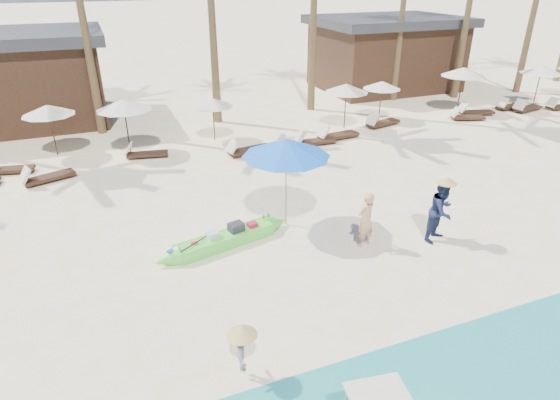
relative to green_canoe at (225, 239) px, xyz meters
name	(u,v)px	position (x,y,z in m)	size (l,w,h in m)	color
ground	(282,291)	(0.68, -2.49, -0.19)	(240.00, 240.00, 0.00)	beige
green_canoe	(225,239)	(0.00, 0.00, 0.00)	(4.49, 1.32, 0.58)	#50D440
tourist	(366,220)	(3.57, -1.39, 0.60)	(0.58, 0.38, 1.59)	tan
vendor_green	(442,211)	(5.68, -1.87, 0.70)	(0.87, 0.68, 1.79)	#161F3E
vendor_yellow	(243,350)	(-0.93, -4.61, 0.42)	(0.56, 0.32, 0.86)	gray
blue_umbrella	(286,148)	(2.00, 0.49, 2.24)	(2.50, 2.50, 2.69)	#99999E
resort_parasol_4	(48,110)	(-4.54, 9.36, 1.69)	(2.03, 2.03, 2.09)	#372016
lounger_4_left	(5,168)	(-6.26, 7.93, 0.01)	(1.84, 0.88, 0.60)	#372016
lounger_4_right	(45,177)	(-4.84, 6.53, 0.01)	(1.89, 1.12, 0.61)	#372016
resort_parasol_5	(123,104)	(-1.72, 8.50, 1.85)	(2.20, 2.20, 2.26)	#372016
lounger_5_left	(144,153)	(-1.25, 7.73, 0.00)	(1.77, 0.83, 0.58)	#372016
resort_parasol_6	(213,102)	(1.97, 8.82, 1.51)	(1.83, 1.83, 1.89)	#372016
lounger_6_left	(248,149)	(2.78, 6.55, 0.03)	(2.02, 0.88, 0.66)	#372016
lounger_6_right	(293,143)	(4.87, 6.67, 0.00)	(1.68, 0.53, 0.57)	#372016
resort_parasol_7	(346,88)	(8.21, 8.25, 1.72)	(2.06, 2.06, 2.12)	#372016
lounger_7_left	(313,140)	(5.79, 6.58, 0.01)	(1.82, 0.62, 0.61)	#372016
lounger_7_right	(336,135)	(7.03, 6.88, 0.03)	(2.04, 0.82, 0.68)	#372016
resort_parasol_8	(382,85)	(10.52, 8.83, 1.55)	(1.88, 1.88, 1.94)	#372016
lounger_8_left	(381,122)	(9.99, 7.79, 0.02)	(1.96, 1.01, 0.64)	#372016
resort_parasol_9	(464,72)	(15.28, 8.60, 1.90)	(2.26, 2.26, 2.33)	#372016
lounger_9_left	(466,116)	(14.55, 7.13, 0.00)	(1.80, 1.05, 0.58)	#372016
lounger_9_right	(474,111)	(15.57, 7.68, 0.02)	(1.97, 1.04, 0.64)	#372016
resort_parasol_10	(542,69)	(19.96, 7.90, 1.82)	(2.17, 2.17, 2.23)	#372016
lounger_10_left	(526,108)	(18.71, 7.22, 0.02)	(1.94, 0.87, 0.64)	#372016
lounger_10_right	(509,105)	(18.20, 7.91, 0.02)	(1.91, 0.77, 0.63)	#372016
lounger_11_left	(560,106)	(20.73, 6.84, 0.01)	(1.86, 0.67, 0.62)	#372016
pavilion_east	(385,52)	(14.68, 15.01, 2.00)	(8.80, 6.60, 4.30)	#372016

